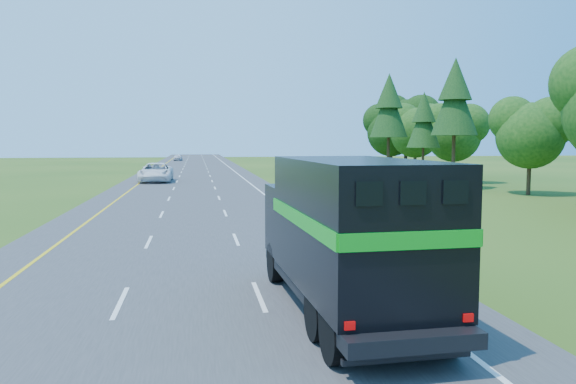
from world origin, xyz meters
name	(u,v)px	position (x,y,z in m)	size (l,w,h in m)	color
road	(195,186)	(0.00, 50.00, 0.02)	(15.00, 260.00, 0.04)	#38383A
lane_markings	(195,186)	(0.00, 50.00, 0.04)	(11.15, 260.00, 0.01)	yellow
horse_truck	(347,232)	(3.76, 9.11, 2.07)	(2.98, 8.68, 3.80)	black
white_suv	(156,172)	(-3.98, 55.99, 1.03)	(3.27, 7.09, 1.97)	white
far_car	(178,157)	(-3.73, 120.98, 0.76)	(1.69, 4.20, 1.43)	silver
delineator	(431,242)	(8.65, 15.28, 0.58)	(0.09, 0.05, 1.09)	#F0540C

